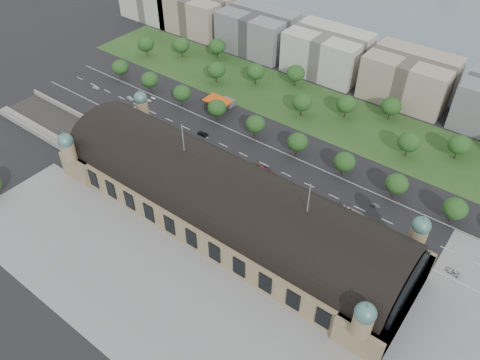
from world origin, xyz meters
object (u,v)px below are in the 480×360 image
Objects in this scene: parked_car_0 at (140,131)px; traffic_car_0 at (96,88)px; traffic_car_6 at (454,272)px; parked_car_3 at (154,133)px; traffic_car_2 at (203,134)px; traffic_car_1 at (130,98)px; parked_car_4 at (211,160)px; petrol_station at (223,102)px; parked_car_6 at (183,153)px; parked_car_1 at (174,149)px; traffic_car_4 at (266,169)px; bus_east at (354,214)px; traffic_car_5 at (375,205)px; parked_car_2 at (163,137)px; parked_car_5 at (196,160)px; bus_west at (264,172)px; bus_mid at (303,199)px.

traffic_car_0 is at bearing -132.32° from parked_car_0.
traffic_car_6 is 146.43m from parked_car_3.
traffic_car_6 is (126.92, -10.26, -0.10)m from traffic_car_2.
traffic_car_6 is 153.45m from parked_car_0.
parked_car_4 is (70.38, -14.70, -0.13)m from traffic_car_1.
parked_car_6 is at bearing -75.91° from petrol_station.
parked_car_1 is (23.12, 0.00, -0.13)m from parked_car_0.
petrol_station is 47.63m from parked_car_4.
traffic_car_4 is at bearing 83.84° from traffic_car_2.
traffic_car_4 is 45.06m from bus_east.
traffic_car_5 is 105.19m from parked_car_2.
traffic_car_0 is 1.26× the size of parked_car_4.
traffic_car_2 is 1.16× the size of parked_car_5.
parked_car_3 is (-146.37, -4.10, 0.09)m from traffic_car_6.
traffic_car_2 reaches higher than traffic_car_5.
traffic_car_0 is 24.29m from traffic_car_1.
traffic_car_6 is 116.11m from parked_car_5.
petrol_station reaches higher than parked_car_3.
bus_east is (88.63, 11.00, 0.93)m from parked_car_1.
traffic_car_1 is at bearing 86.99° from traffic_car_5.
parked_car_6 is 40.48m from bus_west.
parked_car_0 is 0.99× the size of parked_car_3.
parked_car_5 is at bearing 30.66° from traffic_car_2.
traffic_car_2 is 0.54× the size of bus_west.
traffic_car_0 is at bearing -133.11° from parked_car_1.
traffic_car_2 is at bearing -163.62° from parked_car_4.
traffic_car_6 is at bearing -89.38° from bus_mid.
parked_car_3 is (-59.90, -11.19, 0.05)m from traffic_car_4.
traffic_car_6 is 1.11× the size of parked_car_1.
traffic_car_4 is (48.97, -30.04, -2.20)m from petrol_station.
traffic_car_1 is 0.41× the size of bus_east.
parked_car_3 is (-5.61, -0.94, 0.12)m from parked_car_2.
traffic_car_5 is 49.49m from bus_west.
traffic_car_1 is 0.34× the size of bus_mid.
petrol_station reaches higher than bus_west.
petrol_station is at bearing 130.51° from parked_car_3.
parked_car_3 is 1.22× the size of parked_car_4.
traffic_car_5 is 81.80m from parked_car_5.
parked_car_3 reaches higher than traffic_car_4.
traffic_car_4 reaches higher than parked_car_2.
traffic_car_1 is 0.99× the size of parked_car_3.
bus_west is at bearing 70.80° from parked_car_4.
parked_car_6 is at bearing -102.20° from traffic_car_1.
traffic_car_2 is at bearing 137.74° from parked_car_1.
traffic_car_5 is 0.34× the size of bus_east.
traffic_car_5 is 0.36× the size of bus_west.
traffic_car_5 is 0.29× the size of bus_mid.
traffic_car_1 reaches higher than traffic_car_5.
traffic_car_5 is at bearing 68.97° from parked_car_4.
traffic_car_1 is 95.46m from bus_west.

